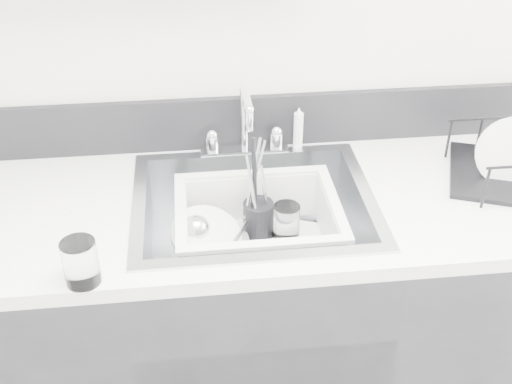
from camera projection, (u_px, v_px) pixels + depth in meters
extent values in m
cube|color=silver|center=(241.00, 23.00, 1.74)|extent=(3.50, 0.02, 2.60)
cube|color=#232326|center=(254.00, 329.00, 1.97)|extent=(3.20, 0.62, 0.88)
cube|color=white|center=(254.00, 207.00, 1.71)|extent=(3.20, 0.62, 0.04)
cube|color=black|center=(243.00, 122.00, 1.90)|extent=(3.20, 0.02, 0.16)
cube|color=silver|center=(244.00, 150.00, 1.91)|extent=(0.26, 0.06, 0.02)
cylinder|color=silver|center=(212.00, 144.00, 1.88)|extent=(0.04, 0.04, 0.05)
cylinder|color=silver|center=(276.00, 140.00, 1.90)|extent=(0.04, 0.04, 0.05)
cylinder|color=silver|center=(244.00, 119.00, 1.85)|extent=(0.02, 0.02, 0.20)
cylinder|color=silver|center=(246.00, 97.00, 1.73)|extent=(0.02, 0.15, 0.02)
cylinder|color=white|center=(298.00, 129.00, 1.89)|extent=(0.03, 0.03, 0.14)
cylinder|color=white|center=(211.00, 248.00, 1.77)|extent=(0.22, 0.22, 0.01)
cylinder|color=white|center=(212.00, 243.00, 1.76)|extent=(0.21, 0.21, 0.01)
cylinder|color=white|center=(206.00, 235.00, 1.74)|extent=(0.24, 0.23, 0.09)
cylinder|color=black|center=(258.00, 219.00, 1.80)|extent=(0.09, 0.09, 0.11)
cylinder|color=silver|center=(254.00, 189.00, 1.75)|extent=(0.01, 0.05, 0.21)
cylinder|color=silver|center=(264.00, 195.00, 1.75)|extent=(0.02, 0.04, 0.19)
cylinder|color=black|center=(255.00, 183.00, 1.74)|extent=(0.01, 0.06, 0.23)
cylinder|color=white|center=(286.00, 222.00, 1.79)|extent=(0.10, 0.10, 0.11)
cylinder|color=white|center=(81.00, 263.00, 1.41)|extent=(0.09, 0.09, 0.11)
imported|color=white|center=(294.00, 257.00, 1.72)|extent=(0.15, 0.15, 0.04)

